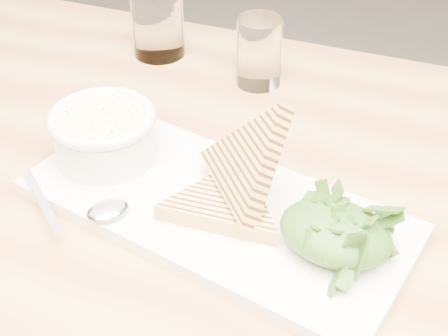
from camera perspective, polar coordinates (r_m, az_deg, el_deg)
The scene contains 14 objects.
table_top at distance 0.75m, azimuth -9.08°, elevation -2.43°, with size 1.28×0.85×0.04m, color tan.
table_leg_bl at distance 1.51m, azimuth -17.45°, elevation 2.07°, with size 0.06×0.06×0.69m, color tan.
platter at distance 0.68m, azimuth -0.81°, elevation -3.70°, with size 0.42×0.19×0.02m, color white.
soup_bowl at distance 0.74m, azimuth -10.82°, elevation 2.59°, with size 0.12×0.12×0.05m, color white.
soup at distance 0.72m, azimuth -11.08°, elevation 4.43°, with size 0.10×0.10×0.01m, color #FEE4A4.
bowl_rim at distance 0.72m, azimuth -11.10°, elevation 4.56°, with size 0.12×0.12×0.01m, color white.
sandwich_flat at distance 0.66m, azimuth 0.14°, elevation -3.21°, with size 0.15×0.15×0.02m, color tan, non-canonical shape.
sandwich_lean at distance 0.64m, azimuth 1.99°, elevation 0.44°, with size 0.15×0.15×0.08m, color tan, non-canonical shape.
salad_base at distance 0.62m, azimuth 10.15°, elevation -5.84°, with size 0.11×0.09×0.04m, color black.
arugula_pile at distance 0.61m, azimuth 10.21°, elevation -5.46°, with size 0.11×0.10×0.05m, color #416C24, non-canonical shape.
spoon_bowl at distance 0.67m, azimuth -10.59°, elevation -3.81°, with size 0.03×0.05×0.01m, color silver.
spoon_handle at distance 0.70m, azimuth -16.33°, elevation -2.83°, with size 0.11×0.01×0.00m, color silver.
glass_near at distance 0.97m, azimuth -6.10°, elevation 13.54°, with size 0.08×0.08×0.12m, color white.
glass_far at distance 0.89m, azimuth 3.23°, elevation 10.57°, with size 0.06×0.06×0.10m, color white.
Camera 1 is at (0.30, -0.33, 1.19)m, focal length 50.00 mm.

